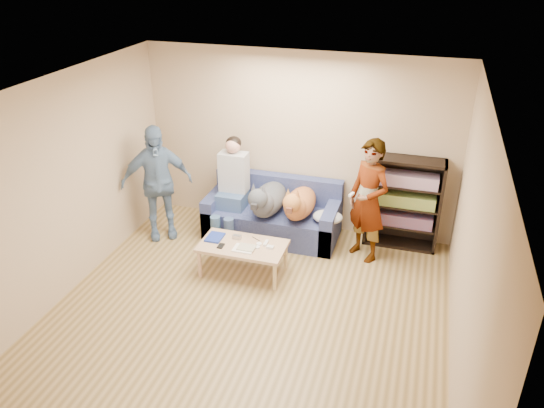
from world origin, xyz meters
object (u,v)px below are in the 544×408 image
(person_standing_right, at_px, (368,201))
(camera_silver, at_px, (237,237))
(notebook_blue, at_px, (215,237))
(dog_tan, at_px, (299,204))
(person_seated, at_px, (232,184))
(coffee_table, at_px, (243,248))
(sofa, at_px, (273,216))
(person_standing_left, at_px, (157,183))
(dog_gray, at_px, (267,200))
(bookshelf, at_px, (404,201))

(person_standing_right, distance_m, camera_silver, 1.78)
(notebook_blue, xyz_separation_m, dog_tan, (0.90, 0.87, 0.20))
(camera_silver, height_order, person_seated, person_seated)
(person_seated, bearing_deg, coffee_table, -62.62)
(coffee_table, bearing_deg, sofa, 85.87)
(person_standing_left, xyz_separation_m, notebook_blue, (1.07, -0.53, -0.41))
(notebook_blue, distance_m, dog_gray, 0.97)
(person_standing_left, relative_size, sofa, 0.88)
(notebook_blue, relative_size, sofa, 0.14)
(person_standing_right, relative_size, sofa, 0.88)
(person_standing_left, relative_size, camera_silver, 15.29)
(person_standing_left, height_order, notebook_blue, person_standing_left)
(camera_silver, bearing_deg, coffee_table, -45.00)
(person_standing_right, height_order, bookshelf, person_standing_right)
(person_standing_right, distance_m, notebook_blue, 2.06)
(coffee_table, bearing_deg, person_standing_right, 30.80)
(sofa, distance_m, coffee_table, 1.10)
(notebook_blue, height_order, sofa, sofa)
(person_standing_right, bearing_deg, bookshelf, 82.65)
(sofa, bearing_deg, coffee_table, -94.13)
(person_standing_left, xyz_separation_m, dog_gray, (1.52, 0.30, -0.19))
(coffee_table, bearing_deg, notebook_blue, 172.87)
(person_standing_right, relative_size, dog_tan, 1.44)
(person_standing_left, distance_m, dog_gray, 1.56)
(person_standing_left, distance_m, sofa, 1.73)
(person_standing_left, bearing_deg, person_seated, -10.81)
(person_standing_left, bearing_deg, dog_gray, -21.88)
(sofa, height_order, person_seated, person_seated)
(person_seated, distance_m, bookshelf, 2.41)
(person_standing_right, distance_m, dog_tan, 0.97)
(dog_gray, bearing_deg, person_standing_right, -0.58)
(person_standing_left, distance_m, dog_tan, 2.01)
(person_standing_left, relative_size, person_seated, 1.14)
(notebook_blue, height_order, coffee_table, notebook_blue)
(person_standing_right, height_order, dog_gray, person_standing_right)
(person_seated, relative_size, dog_tan, 1.26)
(camera_silver, height_order, bookshelf, bookshelf)
(dog_gray, bearing_deg, dog_tan, 5.09)
(dog_gray, bearing_deg, person_seated, 170.24)
(person_standing_left, height_order, dog_gray, person_standing_left)
(dog_tan, distance_m, bookshelf, 1.44)
(person_seated, distance_m, coffee_table, 1.16)
(person_standing_right, height_order, coffee_table, person_standing_right)
(sofa, relative_size, bookshelf, 1.46)
(person_standing_left, bearing_deg, person_standing_right, -27.43)
(dog_tan, distance_m, coffee_table, 1.07)
(person_seated, distance_m, dog_gray, 0.58)
(person_standing_left, height_order, person_seated, person_standing_left)
(sofa, bearing_deg, person_standing_right, -9.81)
(person_seated, distance_m, dog_tan, 1.01)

